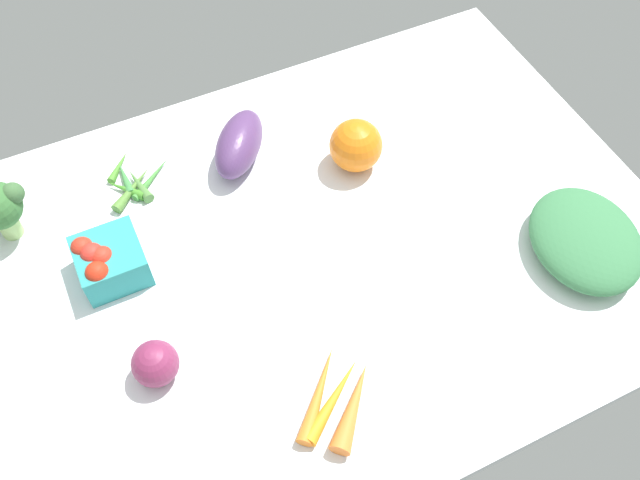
% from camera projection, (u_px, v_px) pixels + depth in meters
% --- Properties ---
extents(tablecloth, '(1.04, 0.76, 0.02)m').
position_uv_depth(tablecloth, '(320.00, 251.00, 1.04)').
color(tablecloth, white).
rests_on(tablecloth, ground).
extents(heirloom_tomato_orange, '(0.09, 0.09, 0.09)m').
position_uv_depth(heirloom_tomato_orange, '(356.00, 145.00, 1.09)').
color(heirloom_tomato_orange, orange).
rests_on(heirloom_tomato_orange, tablecloth).
extents(carrot_bunch, '(0.14, 0.15, 0.03)m').
position_uv_depth(carrot_bunch, '(338.00, 400.00, 0.88)').
color(carrot_bunch, orange).
rests_on(carrot_bunch, tablecloth).
extents(leafy_greens_clump, '(0.20, 0.23, 0.06)m').
position_uv_depth(leafy_greens_clump, '(586.00, 240.00, 1.00)').
color(leafy_greens_clump, '#377647').
rests_on(leafy_greens_clump, tablecloth).
extents(red_onion_near_basket, '(0.06, 0.06, 0.06)m').
position_uv_depth(red_onion_near_basket, '(155.00, 364.00, 0.89)').
color(red_onion_near_basket, '#7C294E').
rests_on(red_onion_near_basket, tablecloth).
extents(okra_pile, '(0.12, 0.12, 0.02)m').
position_uv_depth(okra_pile, '(133.00, 182.00, 1.09)').
color(okra_pile, '#408644').
rests_on(okra_pile, tablecloth).
extents(berry_basket, '(0.09, 0.09, 0.07)m').
position_uv_depth(berry_basket, '(107.00, 261.00, 0.98)').
color(berry_basket, teal).
rests_on(berry_basket, tablecloth).
extents(eggplant, '(0.14, 0.15, 0.07)m').
position_uv_depth(eggplant, '(239.00, 144.00, 1.10)').
color(eggplant, '#553667').
rests_on(eggplant, tablecloth).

